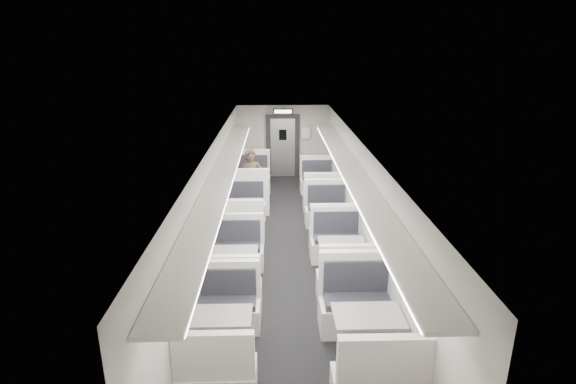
{
  "coord_description": "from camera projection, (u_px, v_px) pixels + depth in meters",
  "views": [
    {
      "loc": [
        -0.23,
        -8.73,
        4.29
      ],
      "look_at": [
        0.04,
        1.03,
        1.06
      ],
      "focal_mm": 28.0,
      "sensor_mm": 36.0,
      "label": 1
    }
  ],
  "objects": [
    {
      "name": "exit_sign",
      "position": [
        283.0,
        111.0,
        14.09
      ],
      "size": [
        0.62,
        0.12,
        0.16
      ],
      "color": "black",
      "rests_on": "room"
    },
    {
      "name": "booth_left_b",
      "position": [
        245.0,
        215.0,
        10.85
      ],
      "size": [
        0.98,
        2.0,
        1.07
      ],
      "color": "silver",
      "rests_on": "room"
    },
    {
      "name": "booth_right_b",
      "position": [
        330.0,
        222.0,
        10.38
      ],
      "size": [
        1.03,
        2.09,
        1.12
      ],
      "color": "silver",
      "rests_on": "room"
    },
    {
      "name": "window_a",
      "position": [
        231.0,
        156.0,
        12.4
      ],
      "size": [
        0.02,
        1.18,
        0.84
      ],
      "primitive_type": "cube",
      "color": "black",
      "rests_on": "room"
    },
    {
      "name": "vestibule_door",
      "position": [
        283.0,
        147.0,
        14.94
      ],
      "size": [
        1.1,
        0.13,
        2.1
      ],
      "color": "black",
      "rests_on": "room"
    },
    {
      "name": "booth_right_c",
      "position": [
        341.0,
        259.0,
        8.56
      ],
      "size": [
        1.06,
        2.14,
        1.15
      ],
      "color": "silver",
      "rests_on": "room"
    },
    {
      "name": "window_c",
      "position": [
        208.0,
        213.0,
        8.22
      ],
      "size": [
        0.02,
        1.18,
        0.84
      ],
      "primitive_type": "cube",
      "color": "black",
      "rests_on": "room"
    },
    {
      "name": "room",
      "position": [
        288.0,
        201.0,
        9.26
      ],
      "size": [
        3.24,
        12.24,
        2.64
      ],
      "color": "black",
      "rests_on": "ground"
    },
    {
      "name": "wall_notice",
      "position": [
        305.0,
        133.0,
        14.8
      ],
      "size": [
        0.32,
        0.02,
        0.4
      ],
      "primitive_type": "cube",
      "color": "silver",
      "rests_on": "room"
    },
    {
      "name": "window_b",
      "position": [
        222.0,
        178.0,
        10.31
      ],
      "size": [
        0.02,
        1.18,
        0.84
      ],
      "primitive_type": "cube",
      "color": "black",
      "rests_on": "room"
    },
    {
      "name": "passenger",
      "position": [
        251.0,
        181.0,
        11.78
      ],
      "size": [
        0.66,
        0.46,
        1.72
      ],
      "primitive_type": "imported",
      "rotation": [
        0.0,
        0.0,
        0.07
      ],
      "color": "black",
      "rests_on": "room"
    },
    {
      "name": "window_d",
      "position": [
        185.0,
        270.0,
        6.13
      ],
      "size": [
        0.02,
        1.18,
        0.84
      ],
      "primitive_type": "cube",
      "color": "black",
      "rests_on": "room"
    },
    {
      "name": "booth_right_d",
      "position": [
        367.0,
        339.0,
        6.19
      ],
      "size": [
        1.14,
        2.32,
        1.24
      ],
      "color": "silver",
      "rests_on": "room"
    },
    {
      "name": "booth_left_a",
      "position": [
        249.0,
        187.0,
        12.75
      ],
      "size": [
        1.16,
        2.36,
        1.26
      ],
      "color": "silver",
      "rests_on": "room"
    },
    {
      "name": "booth_left_d",
      "position": [
        223.0,
        336.0,
        6.36
      ],
      "size": [
        0.99,
        2.01,
        1.07
      ],
      "color": "silver",
      "rests_on": "room"
    },
    {
      "name": "booth_left_c",
      "position": [
        235.0,
        268.0,
        8.26
      ],
      "size": [
        1.0,
        2.03,
        1.09
      ],
      "color": "silver",
      "rests_on": "room"
    },
    {
      "name": "booth_right_a",
      "position": [
        319.0,
        188.0,
        12.84
      ],
      "size": [
        1.01,
        2.04,
        1.09
      ],
      "color": "silver",
      "rests_on": "room"
    },
    {
      "name": "luggage_rack_left",
      "position": [
        224.0,
        172.0,
        8.72
      ],
      "size": [
        0.46,
        10.4,
        0.09
      ],
      "color": "silver",
      "rests_on": "room"
    },
    {
      "name": "luggage_rack_right",
      "position": [
        351.0,
        171.0,
        8.78
      ],
      "size": [
        0.46,
        10.4,
        0.09
      ],
      "color": "silver",
      "rests_on": "room"
    }
  ]
}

